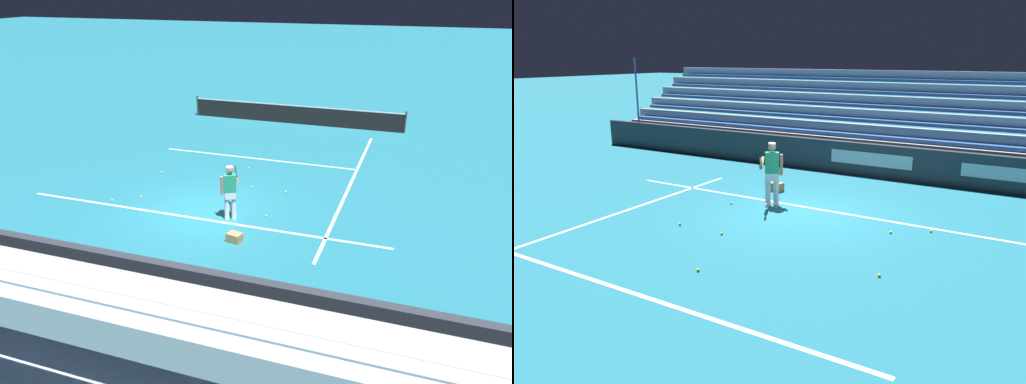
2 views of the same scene
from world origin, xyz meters
TOP-DOWN VIEW (x-y plane):
  - ground_plane at (0.00, 0.00)m, footprint 160.00×160.00m
  - court_baseline_white at (0.00, -0.50)m, footprint 12.00×0.10m
  - court_sideline_white at (4.11, 4.00)m, footprint 0.10×12.00m
  - court_service_line_white at (0.00, 5.50)m, footprint 8.22×0.10m
  - back_wall_sponsor_board at (-0.01, -4.81)m, footprint 24.64×0.25m
  - bleacher_stand at (0.00, -7.44)m, footprint 23.41×4.00m
  - tennis_player at (1.07, -0.17)m, footprint 0.56×1.07m
  - ball_box_cardboard at (1.73, -1.52)m, footprint 0.46×0.38m
  - tennis_ball_by_box at (-2.94, 2.71)m, footprint 0.07×0.07m
  - tennis_ball_on_baseline at (0.06, 4.23)m, footprint 0.07×0.07m
  - tennis_ball_far_right at (-3.16, -0.22)m, footprint 0.07×0.07m
  - tennis_ball_near_player at (-2.39, 0.34)m, footprint 0.07×0.07m
  - tennis_ball_stray_back at (2.07, 0.30)m, footprint 0.07×0.07m
  - tennis_ball_far_left at (0.86, 2.40)m, footprint 0.07×0.07m
  - tennis_ball_midcourt at (2.10, 2.39)m, footprint 0.07×0.07m

SIDE VIEW (x-z plane):
  - ground_plane at x=0.00m, z-range 0.00..0.00m
  - court_baseline_white at x=0.00m, z-range 0.00..0.01m
  - court_sideline_white at x=4.11m, z-range 0.00..0.01m
  - court_service_line_white at x=0.00m, z-range 0.00..0.01m
  - tennis_ball_by_box at x=-2.94m, z-range 0.00..0.07m
  - tennis_ball_on_baseline at x=0.06m, z-range 0.00..0.07m
  - tennis_ball_far_right at x=-3.16m, z-range 0.00..0.07m
  - tennis_ball_near_player at x=-2.39m, z-range 0.00..0.07m
  - tennis_ball_stray_back at x=2.07m, z-range 0.00..0.07m
  - tennis_ball_far_left at x=0.86m, z-range 0.00..0.07m
  - tennis_ball_midcourt at x=2.10m, z-range 0.00..0.07m
  - ball_box_cardboard at x=1.73m, z-range 0.00..0.26m
  - back_wall_sponsor_board at x=-0.01m, z-range 0.00..1.10m
  - bleacher_stand at x=0.00m, z-range -1.13..2.72m
  - tennis_player at x=1.07m, z-range 0.04..1.75m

